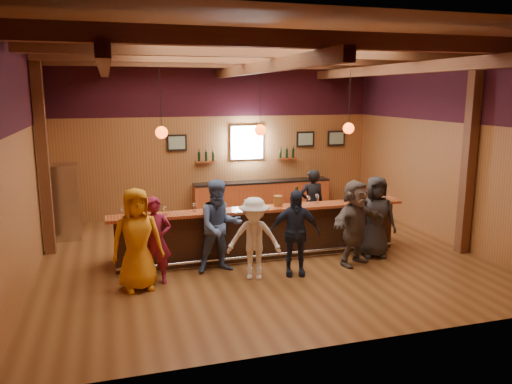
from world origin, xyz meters
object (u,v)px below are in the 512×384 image
(customer_redvest, at_px, (155,241))
(customer_orange, at_px, (137,239))
(ice_bucket, at_px, (278,201))
(bottle_a, at_px, (297,197))
(customer_white, at_px, (254,238))
(customer_dark, at_px, (375,217))
(stainless_fridge, at_px, (64,202))
(customer_brown, at_px, (355,223))
(customer_navy, at_px, (295,233))
(back_bar_cabinet, at_px, (262,197))
(customer_denim, at_px, (220,226))
(bartender, at_px, (312,204))
(bar_counter, at_px, (259,231))

(customer_redvest, bearing_deg, customer_orange, -139.83)
(ice_bucket, height_order, bottle_a, bottle_a)
(customer_white, distance_m, customer_dark, 2.88)
(stainless_fridge, height_order, customer_redvest, stainless_fridge)
(customer_brown, distance_m, ice_bucket, 1.66)
(customer_navy, height_order, bottle_a, customer_navy)
(back_bar_cabinet, bearing_deg, customer_redvest, -126.85)
(customer_denim, bearing_deg, customer_orange, -166.89)
(customer_denim, xyz_separation_m, customer_white, (0.53, -0.56, -0.13))
(customer_orange, distance_m, customer_dark, 4.98)
(customer_dark, height_order, bartender, customer_dark)
(customer_redvest, height_order, customer_navy, customer_navy)
(back_bar_cabinet, bearing_deg, customer_orange, -128.13)
(bartender, bearing_deg, stainless_fridge, -13.23)
(bottle_a, bearing_deg, stainless_fridge, 151.49)
(bar_counter, xyz_separation_m, customer_orange, (-2.63, -1.29, 0.40))
(bottle_a, bearing_deg, bartender, 53.43)
(back_bar_cabinet, xyz_separation_m, customer_navy, (-0.88, -4.95, 0.36))
(back_bar_cabinet, relative_size, bottle_a, 10.64)
(customer_navy, bearing_deg, customer_orange, -167.09)
(stainless_fridge, relative_size, customer_brown, 1.03)
(back_bar_cabinet, relative_size, customer_dark, 2.30)
(customer_white, height_order, customer_dark, customer_dark)
(customer_navy, distance_m, customer_dark, 2.09)
(bar_counter, relative_size, customer_white, 4.01)
(customer_denim, bearing_deg, stainless_fridge, 129.90)
(stainless_fridge, relative_size, customer_redvest, 1.11)
(bar_counter, xyz_separation_m, customer_brown, (1.69, -1.18, 0.36))
(bartender, distance_m, bottle_a, 1.38)
(stainless_fridge, xyz_separation_m, customer_orange, (1.49, -3.74, 0.02))
(customer_denim, bearing_deg, customer_navy, -26.55)
(stainless_fridge, height_order, bottle_a, stainless_fridge)
(bottle_a, bearing_deg, customer_white, -138.53)
(stainless_fridge, distance_m, customer_navy, 5.85)
(bartender, bearing_deg, bar_counter, 30.41)
(bottle_a, bearing_deg, ice_bucket, -175.33)
(customer_white, bearing_deg, bartender, 66.03)
(customer_dark, distance_m, ice_bucket, 2.10)
(customer_brown, relative_size, bottle_a, 4.67)
(bar_counter, height_order, customer_navy, customer_navy)
(customer_navy, xyz_separation_m, customer_brown, (1.38, 0.21, 0.04))
(customer_dark, relative_size, bottle_a, 4.64)
(ice_bucket, bearing_deg, back_bar_cabinet, 77.70)
(customer_dark, height_order, bottle_a, customer_dark)
(ice_bucket, bearing_deg, customer_white, -127.38)
(customer_white, distance_m, customer_brown, 2.20)
(customer_redvest, height_order, bartender, bartender)
(bartender, xyz_separation_m, bottle_a, (-0.78, -1.06, 0.42))
(stainless_fridge, height_order, customer_navy, stainless_fridge)
(customer_navy, relative_size, bottle_a, 4.44)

